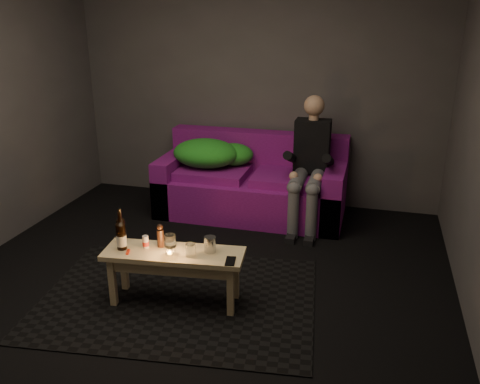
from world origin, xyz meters
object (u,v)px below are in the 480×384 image
object	(u,v)px
person	(310,161)
beer_bottle_a	(121,230)
steel_cup	(210,244)
sofa	(253,186)
coffee_table	(174,261)
beer_bottle_b	(121,236)

from	to	relation	value
person	beer_bottle_a	xyz separation A→B (m)	(-1.18, -1.67, -0.15)
person	steel_cup	xyz separation A→B (m)	(-0.49, -1.66, -0.19)
steel_cup	beer_bottle_a	bearing A→B (deg)	-178.55
sofa	beer_bottle_a	size ratio (longest dim) A/B	7.32
beer_bottle_a	steel_cup	world-z (taller)	beer_bottle_a
beer_bottle_a	coffee_table	bearing A→B (deg)	-6.58
beer_bottle_b	sofa	bearing A→B (deg)	75.22
coffee_table	sofa	bearing A→B (deg)	86.01
sofa	coffee_table	xyz separation A→B (m)	(-0.13, -1.88, 0.04)
person	coffee_table	world-z (taller)	person
beer_bottle_a	beer_bottle_b	xyz separation A→B (m)	(0.06, -0.11, 0.01)
sofa	steel_cup	world-z (taller)	sofa
beer_bottle_b	person	bearing A→B (deg)	57.76
beer_bottle_b	steel_cup	distance (m)	0.65
beer_bottle_a	sofa	bearing A→B (deg)	72.76
sofa	beer_bottle_b	distance (m)	2.02
person	steel_cup	distance (m)	1.73
coffee_table	beer_bottle_a	size ratio (longest dim) A/B	4.01
sofa	beer_bottle_b	size ratio (longest dim) A/B	6.69
sofa	coffee_table	size ratio (longest dim) A/B	1.83
beer_bottle_b	steel_cup	xyz separation A→B (m)	(0.64, 0.12, -0.05)
beer_bottle_a	beer_bottle_b	size ratio (longest dim) A/B	0.91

